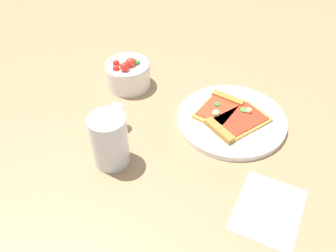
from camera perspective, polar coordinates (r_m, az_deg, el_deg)
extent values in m
plane|color=#93704C|center=(0.90, 7.24, 1.31)|extent=(2.40, 2.40, 0.00)
cylinder|color=white|center=(0.89, 9.97, 1.04)|extent=(0.26, 0.26, 0.01)
cube|color=gold|center=(0.87, 11.11, 0.72)|extent=(0.16, 0.15, 0.01)
cube|color=#A36B2D|center=(0.83, 8.09, -0.70)|extent=(0.06, 0.08, 0.01)
cube|color=#B22D19|center=(0.86, 11.16, 0.99)|extent=(0.14, 0.13, 0.00)
sphere|color=#F2D87F|center=(0.89, 12.59, 2.39)|extent=(0.02, 0.02, 0.02)
cylinder|color=#388433|center=(0.89, 11.84, 2.47)|extent=(0.02, 0.02, 0.00)
cube|color=gold|center=(0.89, 7.95, 2.46)|extent=(0.13, 0.11, 0.01)
cube|color=#A36B2D|center=(0.92, 9.39, 4.23)|extent=(0.04, 0.09, 0.02)
cube|color=red|center=(0.89, 7.98, 2.74)|extent=(0.11, 0.09, 0.00)
sphere|color=#EAD172|center=(0.87, 7.72, 2.07)|extent=(0.01, 0.01, 0.01)
sphere|color=#F2D87F|center=(0.86, 7.56, 1.99)|extent=(0.02, 0.02, 0.02)
cylinder|color=#2D722D|center=(0.89, 7.95, 3.35)|extent=(0.01, 0.01, 0.00)
cylinder|color=white|center=(0.98, -6.28, 7.94)|extent=(0.12, 0.12, 0.06)
torus|color=white|center=(0.96, -6.43, 9.59)|extent=(0.12, 0.12, 0.01)
sphere|color=red|center=(0.96, -6.50, 9.51)|extent=(0.02, 0.02, 0.02)
sphere|color=red|center=(0.97, -5.60, 10.01)|extent=(0.02, 0.02, 0.02)
sphere|color=red|center=(0.94, -6.88, 9.21)|extent=(0.02, 0.02, 0.02)
sphere|color=red|center=(0.97, -8.17, 9.77)|extent=(0.02, 0.02, 0.02)
sphere|color=red|center=(0.96, -5.96, 9.92)|extent=(0.03, 0.03, 0.03)
sphere|color=red|center=(0.95, -8.18, 8.94)|extent=(0.02, 0.02, 0.02)
cylinder|color=#388433|center=(0.97, -5.35, 10.08)|extent=(0.04, 0.04, 0.01)
cylinder|color=silver|center=(0.76, -9.19, -2.23)|extent=(0.08, 0.08, 0.12)
cylinder|color=#592D0F|center=(0.77, -9.06, -3.07)|extent=(0.07, 0.07, 0.08)
cube|color=white|center=(0.73, -8.96, -2.10)|extent=(0.03, 0.03, 0.02)
cube|color=white|center=(0.74, -8.27, -1.67)|extent=(0.03, 0.03, 0.02)
cube|color=white|center=(0.73, 15.54, -12.50)|extent=(0.16, 0.13, 0.00)
cylinder|color=silver|center=(0.85, -7.97, 1.48)|extent=(0.03, 0.03, 0.06)
cone|color=silver|center=(0.83, -8.21, 3.37)|extent=(0.03, 0.03, 0.01)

